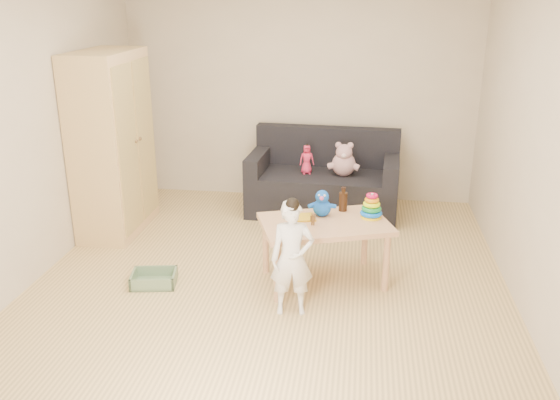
# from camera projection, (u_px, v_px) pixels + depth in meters

# --- Properties ---
(room) EXTENTS (4.50, 4.50, 4.50)m
(room) POSITION_uv_depth(u_px,v_px,m) (269.00, 133.00, 4.66)
(room) COLOR #DDB977
(room) RESTS_ON ground
(wardrobe) EXTENTS (0.50, 1.01, 1.82)m
(wardrobe) POSITION_uv_depth(u_px,v_px,m) (112.00, 144.00, 5.90)
(wardrobe) COLOR #DFB17A
(wardrobe) RESTS_ON ground
(sofa) EXTENTS (1.66, 0.90, 0.46)m
(sofa) POSITION_uv_depth(u_px,v_px,m) (323.00, 193.00, 6.58)
(sofa) COLOR black
(sofa) RESTS_ON ground
(play_table) EXTENTS (1.20, 0.97, 0.55)m
(play_table) POSITION_uv_depth(u_px,v_px,m) (324.00, 252.00, 4.99)
(play_table) COLOR tan
(play_table) RESTS_ON ground
(storage_bin) EXTENTS (0.41, 0.34, 0.11)m
(storage_bin) POSITION_uv_depth(u_px,v_px,m) (154.00, 278.00, 5.01)
(storage_bin) COLOR #688560
(storage_bin) RESTS_ON ground
(toddler) EXTENTS (0.36, 0.27, 0.88)m
(toddler) POSITION_uv_depth(u_px,v_px,m) (292.00, 260.00, 4.46)
(toddler) COLOR white
(toddler) RESTS_ON ground
(pink_bear) EXTENTS (0.32, 0.29, 0.31)m
(pink_bear) POSITION_uv_depth(u_px,v_px,m) (344.00, 162.00, 6.37)
(pink_bear) COLOR #CB959F
(pink_bear) RESTS_ON sofa
(doll) EXTENTS (0.18, 0.15, 0.31)m
(doll) POSITION_uv_depth(u_px,v_px,m) (307.00, 160.00, 6.43)
(doll) COLOR #E92B55
(doll) RESTS_ON sofa
(ring_stacker) EXTENTS (0.19, 0.19, 0.21)m
(ring_stacker) POSITION_uv_depth(u_px,v_px,m) (371.00, 208.00, 4.96)
(ring_stacker) COLOR yellow
(ring_stacker) RESTS_ON play_table
(brown_bottle) EXTENTS (0.07, 0.07, 0.21)m
(brown_bottle) POSITION_uv_depth(u_px,v_px,m) (343.00, 201.00, 5.12)
(brown_bottle) COLOR black
(brown_bottle) RESTS_ON play_table
(blue_plush) EXTENTS (0.24, 0.23, 0.24)m
(blue_plush) POSITION_uv_depth(u_px,v_px,m) (322.00, 203.00, 4.99)
(blue_plush) COLOR blue
(blue_plush) RESTS_ON play_table
(wooden_figure) EXTENTS (0.05, 0.05, 0.11)m
(wooden_figure) POSITION_uv_depth(u_px,v_px,m) (313.00, 219.00, 4.82)
(wooden_figure) COLOR brown
(wooden_figure) RESTS_ON play_table
(yellow_book) EXTENTS (0.22, 0.22, 0.01)m
(yellow_book) POSITION_uv_depth(u_px,v_px,m) (304.00, 217.00, 4.98)
(yellow_book) COLOR gold
(yellow_book) RESTS_ON play_table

